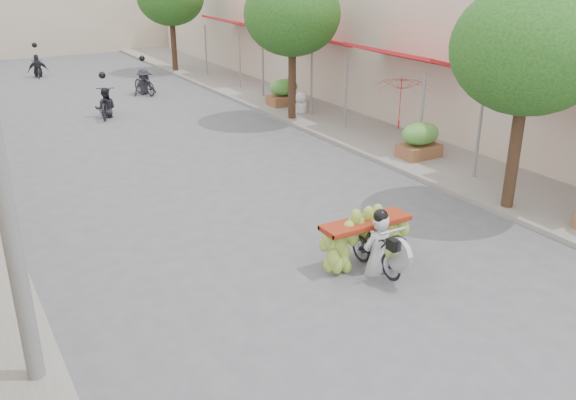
{
  "coord_description": "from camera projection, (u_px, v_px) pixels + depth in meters",
  "views": [
    {
      "loc": [
        -5.94,
        -4.93,
        5.64
      ],
      "look_at": [
        -0.16,
        4.86,
        1.1
      ],
      "focal_mm": 38.0,
      "sensor_mm": 36.0,
      "label": 1
    }
  ],
  "objects": [
    {
      "name": "ground",
      "position": [
        467.0,
        375.0,
        8.84
      ],
      "size": [
        120.0,
        120.0,
        0.0
      ],
      "primitive_type": "plane",
      "color": "#57585D",
      "rests_on": "ground"
    },
    {
      "name": "sidewalk_right",
      "position": [
        314.0,
        109.0,
        24.12
      ],
      "size": [
        4.0,
        60.0,
        0.12
      ],
      "primitive_type": "cube",
      "color": "gray",
      "rests_on": "ground"
    },
    {
      "name": "shophouse_row_right",
      "position": [
        432.0,
        28.0,
        24.58
      ],
      "size": [
        9.77,
        40.0,
        6.0
      ],
      "color": "beige",
      "rests_on": "ground"
    },
    {
      "name": "street_tree_near",
      "position": [
        529.0,
        49.0,
        13.18
      ],
      "size": [
        3.4,
        3.4,
        5.25
      ],
      "color": "#3A2719",
      "rests_on": "ground"
    },
    {
      "name": "street_tree_mid",
      "position": [
        292.0,
        15.0,
        21.18
      ],
      "size": [
        3.4,
        3.4,
        5.25
      ],
      "color": "#3A2719",
      "rests_on": "ground"
    },
    {
      "name": "produce_crate_mid",
      "position": [
        420.0,
        138.0,
        17.9
      ],
      "size": [
        1.2,
        0.88,
        1.16
      ],
      "color": "brown",
      "rests_on": "ground"
    },
    {
      "name": "produce_crate_far",
      "position": [
        283.0,
        90.0,
        24.3
      ],
      "size": [
        1.2,
        0.88,
        1.16
      ],
      "color": "brown",
      "rests_on": "ground"
    },
    {
      "name": "banana_motorbike",
      "position": [
        372.0,
        233.0,
        11.62
      ],
      "size": [
        2.2,
        1.73,
        2.22
      ],
      "color": "black",
      "rests_on": "ground"
    },
    {
      "name": "market_umbrella",
      "position": [
        403.0,
        77.0,
        17.83
      ],
      "size": [
        2.32,
        2.32,
        1.58
      ],
      "rotation": [
        0.0,
        0.0,
        0.44
      ],
      "color": "#AE1817",
      "rests_on": "ground"
    },
    {
      "name": "pedestrian",
      "position": [
        301.0,
        92.0,
        23.06
      ],
      "size": [
        0.89,
        0.68,
        1.59
      ],
      "rotation": [
        0.0,
        0.0,
        3.45
      ],
      "color": "white",
      "rests_on": "ground"
    },
    {
      "name": "bg_motorbike_a",
      "position": [
        105.0,
        98.0,
        22.87
      ],
      "size": [
        1.27,
        1.93,
        1.95
      ],
      "color": "black",
      "rests_on": "ground"
    },
    {
      "name": "bg_motorbike_b",
      "position": [
        143.0,
        76.0,
        26.57
      ],
      "size": [
        1.15,
        1.77,
        1.95
      ],
      "color": "black",
      "rests_on": "ground"
    },
    {
      "name": "bg_motorbike_c",
      "position": [
        37.0,
        60.0,
        30.57
      ],
      "size": [
        1.04,
        1.48,
        1.95
      ],
      "color": "black",
      "rests_on": "ground"
    }
  ]
}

